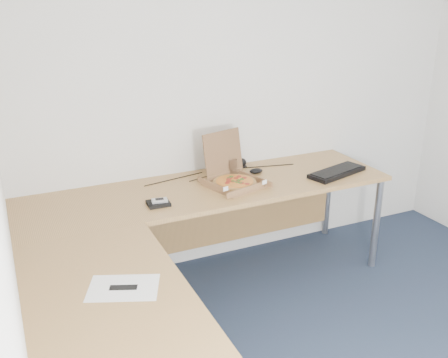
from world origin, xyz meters
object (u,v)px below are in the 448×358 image
pizza_box (233,179)px  drinking_glass (232,168)px  wallet (158,203)px  desk (187,225)px  keyboard (337,172)px

pizza_box → drinking_glass: 0.18m
drinking_glass → wallet: 0.69m
wallet → desk: bearing=-71.7°
pizza_box → keyboard: bearing=-24.6°
desk → drinking_glass: (0.55, 0.56, 0.09)m
pizza_box → keyboard: pizza_box is taller
desk → pizza_box: pizza_box is taller
pizza_box → wallet: size_ratio=2.82×
drinking_glass → wallet: (-0.63, -0.28, -0.05)m
drinking_glass → keyboard: drinking_glass is taller
wallet → drinking_glass: bearing=26.5°
desk → pizza_box: (0.48, 0.39, 0.07)m
pizza_box → keyboard: size_ratio=0.82×
pizza_box → keyboard: 0.77m
drinking_glass → keyboard: size_ratio=0.26×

